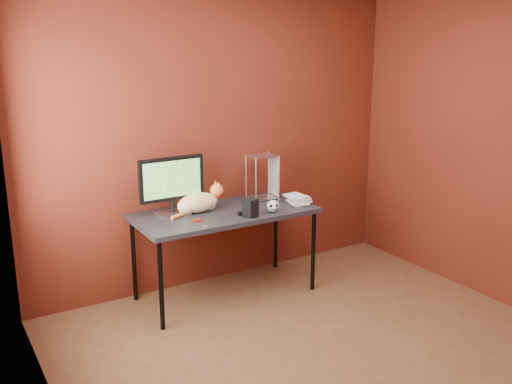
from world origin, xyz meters
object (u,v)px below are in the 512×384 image
monitor (172,183)px  skull_mug (273,206)px  book_stack (291,158)px  speaker (251,208)px  cat (199,202)px  desk (225,217)px

monitor → skull_mug: (0.73, -0.37, -0.21)m
monitor → book_stack: size_ratio=0.67×
skull_mug → speaker: size_ratio=0.78×
speaker → book_stack: (0.47, 0.14, 0.34)m
book_stack → cat: bearing=166.5°
monitor → speaker: 0.66m
speaker → book_stack: size_ratio=0.18×
speaker → desk: bearing=96.3°
skull_mug → desk: bearing=164.3°
book_stack → monitor: bearing=166.7°
desk → cat: bearing=157.2°
desk → speaker: 0.29m
desk → skull_mug: (0.32, -0.24, 0.10)m
monitor → book_stack: 1.03m
desk → monitor: monitor is taller
desk → speaker: bearing=-66.1°
speaker → cat: bearing=115.5°
cat → skull_mug: 0.61m
speaker → book_stack: book_stack is taller
monitor → book_stack: bearing=-14.2°
cat → skull_mug: cat is taller
desk → speaker: size_ratio=10.47×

